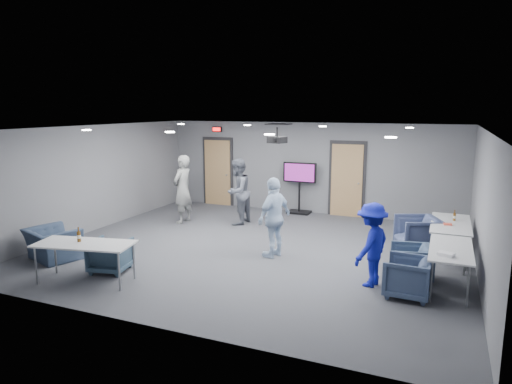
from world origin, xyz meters
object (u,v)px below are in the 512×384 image
at_px(person_d, 371,245).
at_px(table_right_b, 451,251).
at_px(table_right_a, 451,225).
at_px(chair_right_a, 417,234).
at_px(person_c, 274,217).
at_px(bottle_right, 454,217).
at_px(chair_right_b, 411,262).
at_px(table_front_left, 84,246).
at_px(person_a, 183,189).
at_px(chair_front_a, 110,255).
at_px(bottle_front, 79,236).
at_px(tv_stand, 299,185).
at_px(chair_right_c, 407,277).
at_px(chair_front_b, 53,244).
at_px(person_b, 238,192).
at_px(projector, 277,140).

height_order(person_d, table_right_b, person_d).
relative_size(table_right_a, table_right_b, 1.12).
bearing_deg(chair_right_a, table_right_a, 58.22).
xyz_separation_m(person_c, bottle_right, (3.52, 1.69, -0.04)).
bearing_deg(chair_right_b, table_front_left, -77.97).
height_order(person_a, person_c, person_a).
bearing_deg(person_a, chair_front_a, 16.03).
relative_size(bottle_front, tv_stand, 0.18).
xyz_separation_m(table_front_left, bottle_front, (-0.15, 0.03, 0.15)).
bearing_deg(table_right_b, chair_right_c, 135.91).
relative_size(person_a, chair_front_a, 2.64).
xyz_separation_m(chair_front_b, bottle_right, (7.72, 3.67, 0.49)).
distance_m(bottle_front, tv_stand, 7.03).
bearing_deg(tv_stand, person_c, -80.01).
distance_m(person_d, chair_right_a, 2.52).
xyz_separation_m(chair_right_a, tv_stand, (-3.51, 2.51, 0.48)).
relative_size(person_a, tv_stand, 1.22).
bearing_deg(table_front_left, chair_right_c, 3.71).
relative_size(person_c, table_right_b, 1.01).
bearing_deg(person_b, chair_front_a, -4.21).
distance_m(chair_right_b, bottle_right, 2.14).
bearing_deg(chair_right_c, person_b, -122.55).
height_order(person_b, tv_stand, person_b).
height_order(person_a, table_front_left, person_a).
bearing_deg(chair_right_b, person_d, -59.80).
height_order(chair_right_b, table_right_a, table_right_a).
bearing_deg(table_right_a, person_a, 87.48).
bearing_deg(chair_right_a, chair_front_a, -78.93).
distance_m(chair_front_a, table_right_b, 6.28).
distance_m(chair_right_a, tv_stand, 4.34).
relative_size(person_a, bottle_right, 7.85).
height_order(chair_right_c, table_right_a, table_right_a).
relative_size(person_c, chair_front_a, 2.42).
height_order(person_d, projector, projector).
height_order(chair_right_b, chair_front_b, chair_front_b).
relative_size(chair_front_a, table_right_b, 0.42).
height_order(table_front_left, projector, projector).
bearing_deg(person_c, bottle_right, 132.72).
xyz_separation_m(chair_right_b, bottle_right, (0.71, 1.95, 0.49)).
bearing_deg(table_right_a, chair_front_b, 114.16).
xyz_separation_m(bottle_right, tv_stand, (-4.23, 2.37, 0.05)).
bearing_deg(bottle_front, table_front_left, -13.02).
bearing_deg(chair_right_c, chair_right_b, -177.19).
height_order(person_c, table_front_left, person_c).
bearing_deg(bottle_front, bottle_right, 34.46).
bearing_deg(chair_front_b, chair_right_b, -147.47).
bearing_deg(person_a, person_d, 69.88).
distance_m(person_c, chair_right_c, 3.06).
bearing_deg(table_right_a, tv_stand, 57.96).
height_order(table_right_a, projector, projector).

